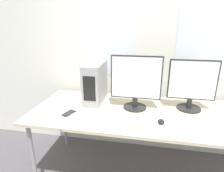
{
  "coord_description": "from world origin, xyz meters",
  "views": [
    {
      "loc": [
        -0.07,
        -1.26,
        1.59
      ],
      "look_at": [
        -0.4,
        0.45,
        1.02
      ],
      "focal_mm": 30.0,
      "sensor_mm": 36.0,
      "label": 1
    }
  ],
  "objects": [
    {
      "name": "monitor_main",
      "position": [
        -0.17,
        0.53,
        1.05
      ],
      "size": [
        0.5,
        0.24,
        0.54
      ],
      "color": "black",
      "rests_on": "desk"
    },
    {
      "name": "monitor_right_near",
      "position": [
        0.37,
        0.6,
        1.03
      ],
      "size": [
        0.46,
        0.24,
        0.51
      ],
      "color": "black",
      "rests_on": "desk"
    },
    {
      "name": "paper_sheet_left",
      "position": [
        -0.78,
        0.16,
        0.77
      ],
      "size": [
        0.31,
        0.35,
        0.0
      ],
      "rotation": [
        0.0,
        0.0,
        -0.39
      ],
      "color": "white",
      "rests_on": "desk"
    },
    {
      "name": "cell_phone",
      "position": [
        -0.79,
        0.27,
        0.78
      ],
      "size": [
        0.11,
        0.16,
        0.01
      ],
      "rotation": [
        0.0,
        0.0,
        -0.3
      ],
      "color": "#232328",
      "rests_on": "desk"
    },
    {
      "name": "keyboard",
      "position": [
        -0.2,
        0.24,
        0.78
      ],
      "size": [
        0.44,
        0.14,
        0.02
      ],
      "color": "silver",
      "rests_on": "desk"
    },
    {
      "name": "wall_back",
      "position": [
        0.0,
        1.03,
        1.35
      ],
      "size": [
        8.0,
        0.07,
        2.7
      ],
      "color": "silver",
      "rests_on": "ground_plane"
    },
    {
      "name": "mouse",
      "position": [
        0.08,
        0.25,
        0.79
      ],
      "size": [
        0.06,
        0.08,
        0.03
      ],
      "color": "black",
      "rests_on": "desk"
    },
    {
      "name": "pc_tower",
      "position": [
        -0.62,
        0.64,
        0.99
      ],
      "size": [
        0.18,
        0.44,
        0.43
      ],
      "color": "#9E9EA3",
      "rests_on": "desk"
    },
    {
      "name": "desk",
      "position": [
        0.0,
        0.45,
        0.73
      ],
      "size": [
        2.39,
        0.9,
        0.77
      ],
      "color": "beige",
      "rests_on": "ground_plane"
    }
  ]
}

